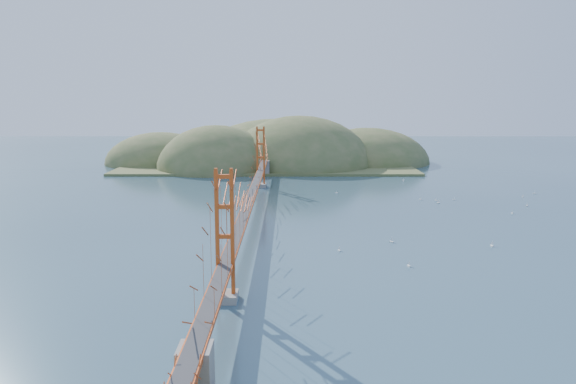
{
  "coord_description": "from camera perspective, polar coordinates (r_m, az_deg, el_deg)",
  "views": [
    {
      "loc": [
        5.56,
        -76.67,
        17.92
      ],
      "look_at": [
        5.33,
        0.0,
        4.37
      ],
      "focal_mm": 35.0,
      "sensor_mm": 36.0,
      "label": 1
    }
  ],
  "objects": [
    {
      "name": "far_headlands",
      "position": [
        146.33,
        -1.14,
        2.99
      ],
      "size": [
        84.0,
        58.0,
        25.0
      ],
      "color": "olive",
      "rests_on": "ground"
    },
    {
      "name": "sailboat_9",
      "position": [
        105.96,
        22.76,
        -0.43
      ],
      "size": [
        0.55,
        0.55,
        0.57
      ],
      "color": "white",
      "rests_on": "ground"
    },
    {
      "name": "sailboat_0",
      "position": [
        65.14,
        5.23,
        -5.86
      ],
      "size": [
        0.51,
        0.53,
        0.6
      ],
      "color": "white",
      "rests_on": "ground"
    },
    {
      "name": "sailboat_12",
      "position": [
        102.21,
        4.96,
        -0.04
      ],
      "size": [
        0.52,
        0.51,
        0.58
      ],
      "color": "white",
      "rests_on": "ground"
    },
    {
      "name": "sailboat_5",
      "position": [
        91.15,
        21.84,
        -1.96
      ],
      "size": [
        0.51,
        0.51,
        0.58
      ],
      "color": "white",
      "rests_on": "ground"
    },
    {
      "name": "sailboat_7",
      "position": [
        99.39,
        16.52,
        -0.71
      ],
      "size": [
        0.48,
        0.42,
        0.56
      ],
      "color": "white",
      "rests_on": "ground"
    },
    {
      "name": "sailboat_1",
      "position": [
        97.86,
        14.79,
        -0.78
      ],
      "size": [
        0.57,
        0.57,
        0.59
      ],
      "color": "white",
      "rests_on": "ground"
    },
    {
      "name": "ground",
      "position": [
        78.93,
        -3.87,
        -3.12
      ],
      "size": [
        320.0,
        320.0,
        0.0
      ],
      "primitive_type": "plane",
      "color": "#2E4C5D",
      "rests_on": "ground"
    },
    {
      "name": "sailboat_14",
      "position": [
        71.04,
        20.03,
        -5.08
      ],
      "size": [
        0.49,
        0.62,
        0.73
      ],
      "color": "white",
      "rests_on": "ground"
    },
    {
      "name": "sailboat_15",
      "position": [
        117.73,
        11.65,
        1.13
      ],
      "size": [
        0.5,
        0.58,
        0.67
      ],
      "color": "white",
      "rests_on": "ground"
    },
    {
      "name": "sailboat_extra_1",
      "position": [
        97.88,
        23.1,
        -1.26
      ],
      "size": [
        0.6,
        0.6,
        0.63
      ],
      "color": "white",
      "rests_on": "ground"
    },
    {
      "name": "sailboat_10",
      "position": [
        60.59,
        12.2,
        -7.27
      ],
      "size": [
        0.55,
        0.58,
        0.65
      ],
      "color": "white",
      "rests_on": "ground"
    },
    {
      "name": "bridge",
      "position": [
        77.82,
        -3.93,
        1.94
      ],
      "size": [
        2.2,
        94.4,
        12.0
      ],
      "color": "gray",
      "rests_on": "ground"
    },
    {
      "name": "sailboat_16",
      "position": [
        98.14,
        13.31,
        -0.68
      ],
      "size": [
        0.63,
        0.63,
        0.66
      ],
      "color": "white",
      "rests_on": "ground"
    },
    {
      "name": "sailboat_4",
      "position": [
        95.7,
        15.02,
        -1.02
      ],
      "size": [
        0.68,
        0.68,
        0.71
      ],
      "color": "white",
      "rests_on": "ground"
    },
    {
      "name": "sailboat_17",
      "position": [
        110.49,
        23.78,
        -0.09
      ],
      "size": [
        0.61,
        0.61,
        0.68
      ],
      "color": "white",
      "rests_on": "ground"
    },
    {
      "name": "sailboat_6",
      "position": [
        69.66,
        10.49,
        -4.93
      ],
      "size": [
        0.68,
        0.68,
        0.72
      ],
      "color": "white",
      "rests_on": "ground"
    }
  ]
}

